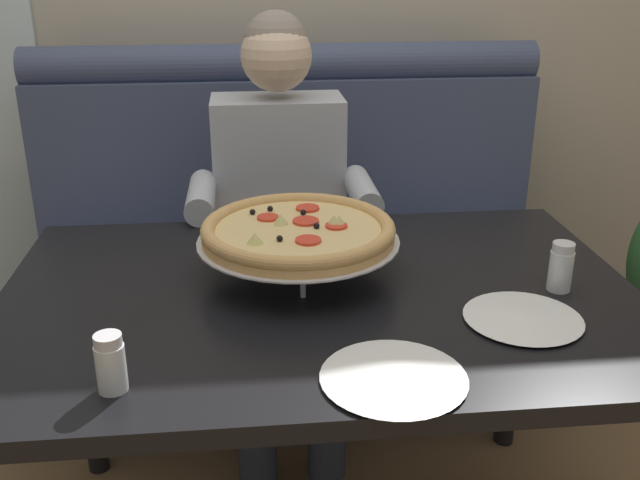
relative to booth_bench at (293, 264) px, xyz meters
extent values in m
cube|color=#424C6B|center=(0.00, -0.13, -0.17)|extent=(1.81, 0.60, 0.46)
cube|color=#424C6B|center=(0.00, 0.26, 0.29)|extent=(1.81, 0.18, 0.65)
cylinder|color=#424C6B|center=(0.00, 0.26, 0.66)|extent=(1.81, 0.14, 0.14)
cube|color=black|center=(0.00, -0.94, 0.33)|extent=(1.38, 0.94, 0.04)
cylinder|color=black|center=(-0.62, -0.54, -0.05)|extent=(0.06, 0.06, 0.70)
cylinder|color=black|center=(0.62, -0.54, -0.05)|extent=(0.06, 0.06, 0.70)
cube|color=#2D3342|center=(-0.05, -0.38, 0.14)|extent=(0.34, 0.40, 0.15)
cylinder|color=#2D3342|center=(-0.15, -0.63, -0.17)|extent=(0.11, 0.11, 0.46)
cylinder|color=#2D3342|center=(0.05, -0.63, -0.17)|extent=(0.11, 0.11, 0.46)
cube|color=#B2B7C1|center=(-0.05, -0.16, 0.34)|extent=(0.40, 0.22, 0.56)
cylinder|color=#B2B7C1|center=(-0.28, -0.38, 0.39)|extent=(0.08, 0.28, 0.08)
cylinder|color=#B2B7C1|center=(0.18, -0.38, 0.39)|extent=(0.08, 0.28, 0.08)
sphere|color=beige|center=(-0.05, -0.18, 0.75)|extent=(0.21, 0.21, 0.21)
sphere|color=gray|center=(-0.05, -0.17, 0.78)|extent=(0.19, 0.19, 0.19)
cylinder|color=silver|center=(-0.04, -0.96, 0.39)|extent=(0.01, 0.01, 0.08)
cylinder|color=silver|center=(-0.14, -0.78, 0.39)|extent=(0.01, 0.01, 0.08)
cylinder|color=silver|center=(0.06, -0.78, 0.39)|extent=(0.01, 0.01, 0.08)
torus|color=silver|center=(-0.04, -0.84, 0.42)|extent=(0.25, 0.25, 0.01)
cylinder|color=silver|center=(-0.04, -0.84, 0.43)|extent=(0.45, 0.45, 0.00)
cylinder|color=tan|center=(-0.04, -0.84, 0.44)|extent=(0.43, 0.43, 0.02)
torus|color=tan|center=(-0.04, -0.84, 0.46)|extent=(0.43, 0.43, 0.03)
cylinder|color=#E5C17A|center=(-0.04, -0.84, 0.45)|extent=(0.37, 0.37, 0.01)
cylinder|color=red|center=(-0.03, -0.93, 0.46)|extent=(0.06, 0.06, 0.01)
cylinder|color=red|center=(-0.02, -0.81, 0.46)|extent=(0.06, 0.06, 0.01)
cylinder|color=red|center=(-0.01, -0.72, 0.46)|extent=(0.06, 0.06, 0.01)
cylinder|color=red|center=(-0.10, -0.78, 0.46)|extent=(0.05, 0.05, 0.01)
cylinder|color=red|center=(0.04, -0.85, 0.46)|extent=(0.05, 0.05, 0.01)
sphere|color=black|center=(-0.14, -0.74, 0.46)|extent=(0.01, 0.01, 0.01)
sphere|color=black|center=(0.00, -0.85, 0.46)|extent=(0.01, 0.01, 0.01)
sphere|color=black|center=(0.05, -0.83, 0.46)|extent=(0.01, 0.01, 0.01)
sphere|color=black|center=(-0.10, -0.73, 0.46)|extent=(0.01, 0.01, 0.01)
sphere|color=black|center=(-0.09, -0.92, 0.46)|extent=(0.01, 0.01, 0.01)
sphere|color=black|center=(-0.02, -0.76, 0.46)|extent=(0.01, 0.01, 0.01)
cone|color=#CCC675|center=(-0.08, -0.82, 0.47)|extent=(0.04, 0.04, 0.02)
cone|color=#CCC675|center=(0.05, -0.84, 0.47)|extent=(0.04, 0.04, 0.02)
cone|color=#CCC675|center=(0.04, -0.84, 0.47)|extent=(0.04, 0.04, 0.02)
cone|color=#CCC675|center=(-0.14, -0.93, 0.47)|extent=(0.04, 0.04, 0.02)
cylinder|color=white|center=(0.51, -0.98, 0.39)|extent=(0.05, 0.05, 0.09)
cylinder|color=#A82D19|center=(0.51, -0.98, 0.37)|extent=(0.04, 0.04, 0.05)
cylinder|color=silver|center=(0.51, -0.98, 0.45)|extent=(0.05, 0.05, 0.02)
cylinder|color=white|center=(-0.39, -1.28, 0.39)|extent=(0.05, 0.05, 0.08)
cylinder|color=silver|center=(-0.39, -1.28, 0.37)|extent=(0.04, 0.04, 0.04)
cylinder|color=silver|center=(-0.39, -1.28, 0.44)|extent=(0.05, 0.05, 0.02)
cylinder|color=white|center=(0.39, -1.11, 0.35)|extent=(0.17, 0.17, 0.01)
cone|color=white|center=(0.39, -1.11, 0.36)|extent=(0.24, 0.24, 0.01)
cylinder|color=white|center=(0.09, -1.30, 0.35)|extent=(0.18, 0.18, 0.01)
cone|color=white|center=(0.09, -1.30, 0.36)|extent=(0.26, 0.26, 0.01)
cylinder|color=black|center=(-1.25, 1.07, -0.18)|extent=(0.02, 0.02, 0.44)
camera|label=1|loc=(-0.15, -2.34, 1.03)|focal=40.48mm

